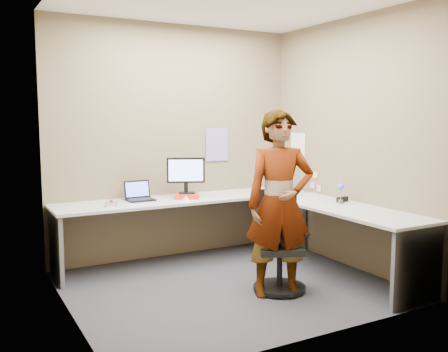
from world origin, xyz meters
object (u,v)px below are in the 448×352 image
desk (247,215)px  office_chair (279,250)px  monitor (186,172)px  person (280,204)px

desk → office_chair: 0.72m
desk → office_chair: bearing=-95.1°
monitor → office_chair: 1.47m
desk → monitor: size_ratio=7.38×
monitor → person: size_ratio=0.24×
desk → office_chair: size_ratio=3.20×
person → office_chair: bearing=76.7°
monitor → office_chair: size_ratio=0.43×
office_chair → monitor: bearing=131.3°
desk → office_chair: office_chair is taller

